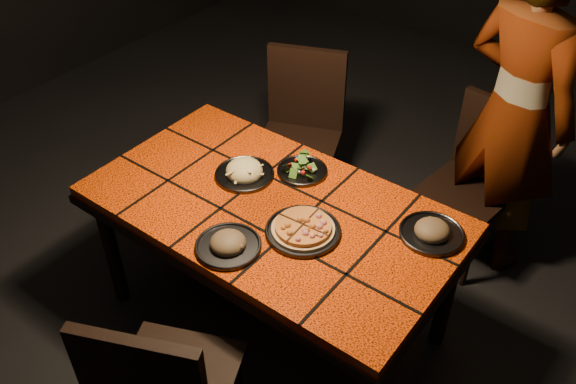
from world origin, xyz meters
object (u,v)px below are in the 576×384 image
Objects in this scene: plate_pasta at (244,172)px; chair_far_right at (478,173)px; chair_far_left at (302,124)px; diner at (515,113)px; dining_table at (272,219)px; plate_pizza at (303,229)px.

chair_far_right is at bearing 52.11° from plate_pasta.
chair_far_left reaches higher than plate_pasta.
chair_far_left is at bearing 35.29° from diner.
chair_far_left is at bearing 106.21° from plate_pasta.
dining_table is 0.95m from chair_far_left.
plate_pasta is at bearing 158.92° from dining_table.
diner is (0.61, 1.14, 0.21)m from dining_table.
dining_table is 0.26m from plate_pasta.
chair_far_right reaches higher than plate_pasta.
dining_table is at bearing 164.39° from plate_pizza.
dining_table is at bearing -109.27° from chair_far_right.
dining_table is 5.19× the size of plate_pizza.
plate_pasta is at bearing 70.49° from diner.
chair_far_left is 0.80m from plate_pasta.
chair_far_left is 0.56× the size of diner.
chair_far_left is 1.12m from plate_pizza.
diner is at bearing -6.33° from chair_far_left.
chair_far_right is 1.26m from plate_pasta.
plate_pasta is at bearing 161.52° from plate_pizza.
chair_far_left is 3.61× the size of plate_pasta.
chair_far_right is 3.35× the size of plate_pasta.
plate_pasta reaches higher than dining_table.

